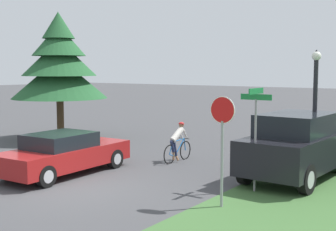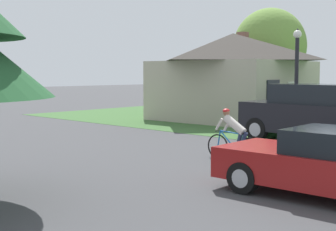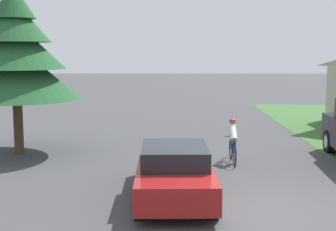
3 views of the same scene
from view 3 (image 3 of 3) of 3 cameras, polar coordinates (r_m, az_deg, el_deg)
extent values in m
plane|color=#424244|center=(11.02, 9.15, -11.47)|extent=(140.00, 140.00, 0.00)
cube|color=maroon|center=(11.79, 0.78, -7.24)|extent=(1.95, 4.60, 0.63)
cube|color=black|center=(11.49, 0.81, -4.84)|extent=(1.66, 2.06, 0.46)
cylinder|color=black|center=(13.36, -2.86, -6.54)|extent=(0.29, 0.65, 0.64)
cylinder|color=#ADADB2|center=(13.36, -2.86, -6.54)|extent=(0.30, 0.38, 0.37)
cylinder|color=black|center=(13.39, 4.03, -6.50)|extent=(0.29, 0.65, 0.64)
cylinder|color=#ADADB2|center=(13.39, 4.03, -6.50)|extent=(0.30, 0.38, 0.37)
cylinder|color=black|center=(10.39, -3.47, -10.73)|extent=(0.29, 0.65, 0.64)
cylinder|color=#ADADB2|center=(10.39, -3.47, -10.73)|extent=(0.30, 0.38, 0.37)
cylinder|color=black|center=(10.44, 5.48, -10.67)|extent=(0.29, 0.65, 0.64)
cylinder|color=#ADADB2|center=(10.44, 5.48, -10.67)|extent=(0.30, 0.38, 0.37)
torus|color=black|center=(15.07, 8.12, -4.91)|extent=(0.04, 0.71, 0.71)
torus|color=black|center=(16.08, 7.66, -4.10)|extent=(0.04, 0.71, 0.71)
cylinder|color=#1E66B2|center=(15.29, 8.01, -4.14)|extent=(0.04, 0.18, 0.54)
cylinder|color=#1E66B2|center=(15.66, 7.84, -3.78)|extent=(0.04, 0.65, 0.60)
cylinder|color=#1E66B2|center=(15.54, 7.89, -2.87)|extent=(0.04, 0.77, 0.08)
cylinder|color=#1E66B2|center=(15.24, 8.04, -4.98)|extent=(0.04, 0.35, 0.15)
cylinder|color=#1E66B2|center=(15.11, 8.09, -4.06)|extent=(0.03, 0.22, 0.43)
cylinder|color=#1E66B2|center=(15.99, 7.70, -3.32)|extent=(0.04, 0.12, 0.47)
cylinder|color=black|center=(15.91, 7.73, -2.53)|extent=(0.44, 0.02, 0.02)
ellipsoid|color=black|center=(15.16, 8.07, -3.14)|extent=(0.08, 0.20, 0.05)
cylinder|color=#262D4C|center=(15.19, 8.06, -3.76)|extent=(0.11, 0.25, 0.45)
cylinder|color=#262D4C|center=(15.36, 7.98, -3.94)|extent=(0.11, 0.25, 0.60)
cylinder|color=#8C6647|center=(15.33, 8.00, -5.02)|extent=(0.08, 0.08, 0.30)
cylinder|color=#8C6647|center=(15.51, 8.10, -5.23)|extent=(0.17, 0.08, 0.21)
cylinder|color=silver|center=(15.40, 7.95, -2.13)|extent=(0.22, 0.70, 0.55)
cylinder|color=silver|center=(15.65, 7.84, -2.04)|extent=(0.07, 0.25, 0.36)
cylinder|color=silver|center=(15.92, 7.72, -1.87)|extent=(0.07, 0.25, 0.36)
sphere|color=#8C6647|center=(15.64, 7.84, -0.79)|extent=(0.19, 0.19, 0.19)
ellipsoid|color=red|center=(15.63, 7.85, -0.60)|extent=(0.22, 0.18, 0.12)
cylinder|color=black|center=(17.85, 19.02, -3.01)|extent=(0.28, 0.84, 0.83)
cylinder|color=#ADADB2|center=(17.85, 19.02, -3.01)|extent=(0.27, 0.49, 0.48)
cylinder|color=#4C3823|center=(17.49, -17.77, -1.28)|extent=(0.33, 0.33, 1.97)
cone|color=#23562D|center=(17.30, -18.04, 5.10)|extent=(4.46, 4.46, 1.92)
cone|color=#23562D|center=(17.29, -18.17, 8.22)|extent=(3.48, 3.48, 1.69)
cone|color=#23562D|center=(17.32, -18.29, 10.92)|extent=(2.50, 2.50, 1.46)
cone|color=#23562D|center=(17.38, -18.38, 13.18)|extent=(1.52, 1.52, 1.23)
camera|label=1|loc=(11.16, 85.15, -0.45)|focal=50.00mm
camera|label=2|loc=(11.65, -46.72, -0.68)|focal=50.00mm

